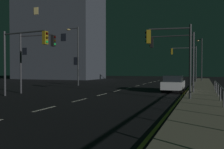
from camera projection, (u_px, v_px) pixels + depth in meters
The scene contains 13 objects.
ground_plane at pixel (104, 94), 21.26m from camera, with size 112.00×112.00×0.00m, color black.
sidewalk_right at pixel (202, 97), 18.46m from camera, with size 2.51×77.00×0.14m, color gray.
lane_markings_center at pixel (117, 91), 24.54m from camera, with size 0.14×50.00×0.01m.
lane_edge_line at pixel (186, 91), 23.67m from camera, with size 0.14×53.00×0.01m.
car at pixel (173, 83), 23.22m from camera, with size 1.86×4.42×1.57m.
traffic_light_near_right at pixel (185, 57), 39.10m from camera, with size 4.01×0.58×5.66m.
traffic_light_far_right at pixel (35, 51), 21.24m from camera, with size 3.68×0.35×5.33m.
traffic_light_mid_left at pixel (173, 50), 22.19m from camera, with size 4.05×0.34×5.27m.
traffic_light_far_left at pixel (23, 49), 18.80m from camera, with size 4.59×0.77×5.21m.
traffic_light_near_left at pixel (170, 47), 16.97m from camera, with size 3.12×0.67×5.08m.
street_lamp_mid_block at pixel (201, 56), 43.39m from camera, with size 1.10×1.44×7.46m.
street_lamp_across_street at pixel (76, 51), 32.28m from camera, with size 1.92×0.42×7.71m.
building_distant at pixel (59, 26), 55.56m from camera, with size 18.68×10.48×24.16m.
Camera 1 is at (8.08, -2.13, 2.15)m, focal length 39.34 mm.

